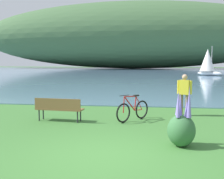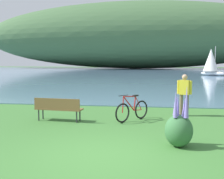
{
  "view_description": "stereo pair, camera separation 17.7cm",
  "coord_description": "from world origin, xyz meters",
  "views": [
    {
      "loc": [
        1.03,
        -6.58,
        2.26
      ],
      "look_at": [
        -0.57,
        5.83,
        1.0
      ],
      "focal_mm": 45.87,
      "sensor_mm": 36.0,
      "label": 1
    },
    {
      "loc": [
        1.2,
        -6.56,
        2.26
      ],
      "look_at": [
        -0.57,
        5.83,
        1.0
      ],
      "focal_mm": 45.87,
      "sensor_mm": 36.0,
      "label": 2
    }
  ],
  "objects": [
    {
      "name": "ground_plane",
      "position": [
        0.0,
        0.0,
        0.0
      ],
      "size": [
        200.0,
        200.0,
        0.0
      ],
      "primitive_type": "plane",
      "color": "#3D7533"
    },
    {
      "name": "park_bench_near_camera",
      "position": [
        -2.29,
        3.62,
        0.52
      ],
      "size": [
        1.84,
        0.66,
        0.88
      ],
      "color": "brown",
      "rests_on": "ground"
    },
    {
      "name": "echium_bush_beside_closest",
      "position": [
        1.9,
        0.98,
        0.51
      ],
      "size": [
        0.73,
        0.73,
        1.64
      ],
      "color": "#386B3D",
      "rests_on": "ground"
    },
    {
      "name": "bicycle_leaning_near_bench",
      "position": [
        0.44,
        4.1,
        0.4
      ],
      "size": [
        1.15,
        1.42,
        1.01
      ],
      "color": "black",
      "rests_on": "ground"
    },
    {
      "name": "person_at_shoreline",
      "position": [
        2.49,
        5.37,
        0.98
      ],
      "size": [
        0.57,
        0.34,
        1.71
      ],
      "color": "#72604C",
      "rests_on": "ground"
    },
    {
      "name": "bay_water",
      "position": [
        0.0,
        47.33,
        0.02
      ],
      "size": [
        180.0,
        80.0,
        0.04
      ],
      "primitive_type": "cube",
      "color": "#5B7F9E",
      "rests_on": "ground"
    },
    {
      "name": "sailboat_nearest_to_shore",
      "position": [
        9.9,
        38.57,
        2.12
      ],
      "size": [
        3.72,
        3.22,
        4.42
      ],
      "color": "white",
      "rests_on": "bay_water"
    },
    {
      "name": "distant_hillside",
      "position": [
        -3.75,
        77.31,
        9.55
      ],
      "size": [
        91.38,
        28.0,
        19.03
      ],
      "primitive_type": "ellipsoid",
      "color": "#42663D",
      "rests_on": "bay_water"
    }
  ]
}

